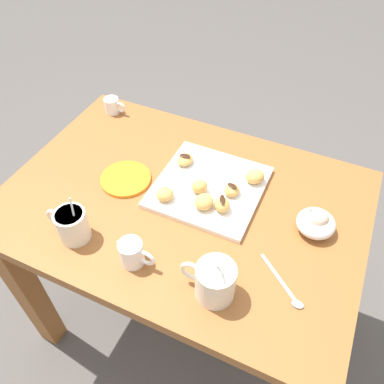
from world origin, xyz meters
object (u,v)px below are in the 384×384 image
(ice_cream_bowl, at_px, (316,222))
(beignet_2, at_px, (255,176))
(beignet_0, at_px, (204,202))
(beignet_5, at_px, (223,204))
(cream_pitcher_white, at_px, (132,252))
(saucer_orange_left, at_px, (125,179))
(coffee_mug_cream_right, at_px, (71,224))
(coffee_mug_cream_left, at_px, (214,281))
(beignet_4, at_px, (199,186))
(beignet_1, at_px, (232,190))
(beignet_6, at_px, (165,194))
(chocolate_sauce_pitcher, at_px, (112,105))
(pastry_plate_square, at_px, (209,187))
(dining_table, at_px, (183,230))
(beignet_3, at_px, (185,160))

(ice_cream_bowl, relative_size, beignet_2, 1.83)
(beignet_0, height_order, beignet_5, same)
(cream_pitcher_white, relative_size, beignet_5, 2.07)
(saucer_orange_left, bearing_deg, coffee_mug_cream_right, 87.02)
(coffee_mug_cream_left, xyz_separation_m, beignet_4, (0.16, -0.27, -0.02))
(ice_cream_bowl, height_order, beignet_5, ice_cream_bowl)
(beignet_1, bearing_deg, beignet_0, 55.69)
(beignet_5, bearing_deg, beignet_0, 17.37)
(beignet_2, bearing_deg, cream_pitcher_white, 63.81)
(beignet_0, bearing_deg, beignet_4, -54.12)
(beignet_1, xyz_separation_m, beignet_6, (0.16, 0.10, 0.00))
(chocolate_sauce_pitcher, bearing_deg, coffee_mug_cream_right, 112.40)
(ice_cream_bowl, distance_m, beignet_4, 0.33)
(pastry_plate_square, xyz_separation_m, coffee_mug_cream_right, (0.25, 0.30, 0.04))
(beignet_1, distance_m, beignet_4, 0.09)
(cream_pitcher_white, xyz_separation_m, beignet_4, (-0.06, -0.28, -0.00))
(coffee_mug_cream_right, relative_size, beignet_1, 2.92)
(ice_cream_bowl, height_order, beignet_1, ice_cream_bowl)
(cream_pitcher_white, distance_m, ice_cream_bowl, 0.48)
(pastry_plate_square, height_order, saucer_orange_left, pastry_plate_square)
(saucer_orange_left, xyz_separation_m, beignet_6, (-0.15, 0.03, 0.03))
(dining_table, xyz_separation_m, beignet_6, (0.04, 0.03, 0.18))
(chocolate_sauce_pitcher, height_order, beignet_4, chocolate_sauce_pitcher)
(pastry_plate_square, bearing_deg, beignet_1, 175.84)
(dining_table, bearing_deg, beignet_6, 37.13)
(dining_table, bearing_deg, coffee_mug_cream_left, 129.78)
(saucer_orange_left, relative_size, beignet_0, 2.78)
(coffee_mug_cream_left, relative_size, coffee_mug_cream_right, 1.09)
(beignet_1, distance_m, beignet_5, 0.06)
(beignet_6, bearing_deg, ice_cream_bowl, -169.15)
(beignet_0, distance_m, beignet_5, 0.05)
(chocolate_sauce_pitcher, relative_size, beignet_5, 1.82)
(beignet_4, bearing_deg, beignet_5, 158.58)
(ice_cream_bowl, distance_m, beignet_1, 0.24)
(coffee_mug_cream_left, bearing_deg, pastry_plate_square, -65.15)
(chocolate_sauce_pitcher, xyz_separation_m, beignet_1, (-0.54, 0.21, 0.00))
(beignet_2, xyz_separation_m, beignet_4, (0.13, 0.10, 0.00))
(dining_table, bearing_deg, beignet_4, -135.64)
(beignet_0, relative_size, beignet_6, 1.11)
(beignet_1, relative_size, beignet_3, 0.86)
(cream_pitcher_white, bearing_deg, beignet_4, -101.55)
(beignet_4, bearing_deg, beignet_3, -45.56)
(ice_cream_bowl, bearing_deg, beignet_3, -10.58)
(coffee_mug_cream_left, height_order, beignet_0, coffee_mug_cream_left)
(saucer_orange_left, xyz_separation_m, beignet_5, (-0.31, -0.01, 0.03))
(beignet_4, bearing_deg, ice_cream_bowl, -177.95)
(cream_pitcher_white, bearing_deg, saucer_orange_left, -54.50)
(coffee_mug_cream_left, distance_m, ice_cream_bowl, 0.33)
(beignet_0, xyz_separation_m, beignet_1, (-0.05, -0.08, -0.00))
(cream_pitcher_white, distance_m, saucer_orange_left, 0.29)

